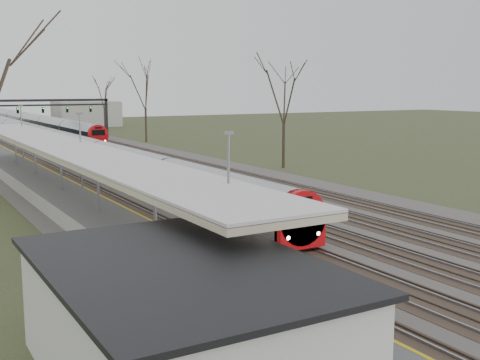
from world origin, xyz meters
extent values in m
cube|color=#474442|center=(0.00, 55.00, 0.05)|extent=(24.00, 160.00, 0.10)
cube|color=#4C3828|center=(-6.00, 55.00, 0.09)|extent=(2.60, 160.00, 0.06)
cube|color=gray|center=(-6.72, 55.00, 0.16)|extent=(0.07, 160.00, 0.12)
cube|color=gray|center=(-5.28, 55.00, 0.16)|extent=(0.07, 160.00, 0.12)
cube|color=#4C3828|center=(-2.50, 55.00, 0.09)|extent=(2.60, 160.00, 0.06)
cube|color=gray|center=(-3.22, 55.00, 0.16)|extent=(0.07, 160.00, 0.12)
cube|color=gray|center=(-1.78, 55.00, 0.16)|extent=(0.07, 160.00, 0.12)
cube|color=#4C3828|center=(1.00, 55.00, 0.09)|extent=(2.60, 160.00, 0.06)
cube|color=gray|center=(0.28, 55.00, 0.16)|extent=(0.07, 160.00, 0.12)
cube|color=gray|center=(1.72, 55.00, 0.16)|extent=(0.07, 160.00, 0.12)
cube|color=#4C3828|center=(4.50, 55.00, 0.09)|extent=(2.60, 160.00, 0.06)
cube|color=gray|center=(3.78, 55.00, 0.16)|extent=(0.07, 160.00, 0.12)
cube|color=gray|center=(5.22, 55.00, 0.16)|extent=(0.07, 160.00, 0.12)
cube|color=#4C3828|center=(8.00, 55.00, 0.09)|extent=(2.60, 160.00, 0.06)
cube|color=gray|center=(7.28, 55.00, 0.16)|extent=(0.07, 160.00, 0.12)
cube|color=gray|center=(8.72, 55.00, 0.16)|extent=(0.07, 160.00, 0.12)
cube|color=#9E9B93|center=(-9.05, 37.50, 0.50)|extent=(3.50, 69.00, 1.00)
cylinder|color=slate|center=(-9.05, 10.00, 2.50)|extent=(0.14, 0.14, 3.00)
cylinder|color=slate|center=(-9.05, 18.00, 2.50)|extent=(0.14, 0.14, 3.00)
cylinder|color=slate|center=(-9.05, 26.00, 2.50)|extent=(0.14, 0.14, 3.00)
cylinder|color=slate|center=(-9.05, 34.00, 2.50)|extent=(0.14, 0.14, 3.00)
cylinder|color=slate|center=(-9.05, 42.00, 2.50)|extent=(0.14, 0.14, 3.00)
cylinder|color=slate|center=(-9.05, 50.00, 2.50)|extent=(0.14, 0.14, 3.00)
cube|color=silver|center=(-9.05, 33.00, 4.05)|extent=(4.10, 50.00, 0.12)
cube|color=beige|center=(-9.05, 33.00, 3.88)|extent=(4.10, 50.00, 0.25)
cube|color=silver|center=(-12.50, 8.00, 1.60)|extent=(6.00, 9.00, 3.20)
cube|color=black|center=(10.50, 85.00, 3.00)|extent=(0.35, 0.35, 6.00)
cube|color=black|center=(0.25, 85.00, 5.90)|extent=(21.00, 0.35, 0.35)
cube|color=black|center=(0.25, 85.00, 5.20)|extent=(21.00, 0.25, 0.25)
cube|color=black|center=(-2.50, 84.80, 4.50)|extent=(0.32, 0.22, 0.85)
sphere|color=#0CFF19|center=(-2.50, 84.66, 4.75)|extent=(0.16, 0.16, 0.16)
cube|color=black|center=(1.00, 84.80, 4.50)|extent=(0.32, 0.22, 0.85)
sphere|color=#0CFF19|center=(1.00, 84.66, 4.75)|extent=(0.16, 0.16, 0.16)
cube|color=black|center=(4.50, 84.80, 4.50)|extent=(0.32, 0.22, 0.85)
sphere|color=#0CFF19|center=(4.50, 84.66, 4.75)|extent=(0.16, 0.16, 0.16)
cube|color=black|center=(8.00, 84.80, 4.50)|extent=(0.32, 0.22, 0.85)
sphere|color=#0CFF19|center=(8.00, 84.66, 4.75)|extent=(0.16, 0.16, 0.16)
cylinder|color=#2D231C|center=(14.00, 42.00, 2.25)|extent=(0.30, 0.30, 4.50)
cube|color=#9A9DA3|center=(-2.50, 61.41, 1.10)|extent=(2.55, 90.00, 1.60)
cylinder|color=#9A9DA3|center=(-2.50, 61.41, 1.75)|extent=(2.60, 89.70, 2.60)
cube|color=black|center=(-2.50, 61.41, 1.85)|extent=(2.62, 89.40, 0.55)
cube|color=red|center=(-2.50, 16.51, 1.05)|extent=(2.55, 0.50, 1.50)
cylinder|color=red|center=(-2.50, 16.56, 1.75)|extent=(2.60, 0.60, 2.60)
cube|color=black|center=(-2.50, 16.29, 2.05)|extent=(1.70, 0.12, 0.70)
sphere|color=white|center=(-3.35, 16.31, 0.95)|extent=(0.22, 0.22, 0.22)
sphere|color=white|center=(-1.65, 16.31, 0.95)|extent=(0.22, 0.22, 0.22)
cube|color=black|center=(-2.50, 61.41, 0.17)|extent=(1.80, 89.00, 0.35)
cube|color=#9A9DA3|center=(4.50, 107.47, 1.10)|extent=(2.55, 75.00, 1.60)
cylinder|color=#9A9DA3|center=(4.50, 107.47, 1.75)|extent=(2.60, 74.70, 2.60)
cube|color=black|center=(4.50, 107.47, 1.85)|extent=(2.62, 74.40, 0.55)
cube|color=red|center=(4.50, 70.07, 1.05)|extent=(2.55, 0.50, 1.50)
cylinder|color=red|center=(4.50, 70.12, 1.75)|extent=(2.60, 0.60, 2.60)
cube|color=black|center=(4.50, 69.85, 2.05)|extent=(1.70, 0.12, 0.70)
sphere|color=white|center=(3.65, 69.87, 0.95)|extent=(0.22, 0.22, 0.22)
sphere|color=white|center=(5.35, 69.87, 0.95)|extent=(0.22, 0.22, 0.22)
cube|color=black|center=(4.50, 107.47, 0.17)|extent=(1.80, 74.00, 0.35)
imported|color=#294951|center=(-8.82, 12.03, 1.78)|extent=(0.58, 0.67, 1.56)
camera|label=1|loc=(-18.55, -5.42, 7.64)|focal=45.00mm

